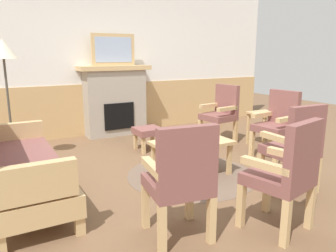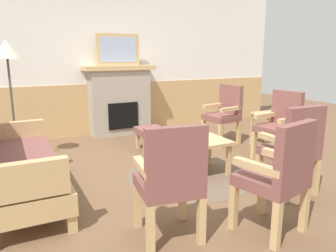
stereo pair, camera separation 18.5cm
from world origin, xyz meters
The scene contains 16 objects.
ground_plane centered at (0.00, 0.00, 0.00)m, with size 14.00×14.00×0.00m, color brown.
wall_back centered at (0.00, 2.60, 1.31)m, with size 7.20×0.14×2.70m.
fireplace centered at (0.00, 2.35, 0.65)m, with size 1.30×0.44×1.28m.
framed_picture centered at (0.00, 2.35, 1.56)m, with size 0.80×0.04×0.56m.
couch centered at (-1.85, 0.04, 0.40)m, with size 0.70×1.80×0.98m.
coffee_table centered at (0.08, -0.11, 0.39)m, with size 0.96×0.56×0.44m.
round_rug centered at (0.08, -0.11, 0.00)m, with size 1.61×1.61×0.01m, color brown.
book_on_table centered at (-0.01, -0.13, 0.46)m, with size 0.18×0.14×0.03m, color black.
footstool centered at (0.08, 1.14, 0.28)m, with size 0.40×0.40×0.36m.
armchair_near_fireplace centered at (1.54, -0.12, 0.54)m, with size 0.53×0.53×0.98m.
armchair_by_window_left centered at (1.37, 0.95, 0.54)m, with size 0.54×0.54×0.98m.
armchair_front_left centered at (0.04, -1.60, 0.54)m, with size 0.58×0.58×0.98m.
armchair_front_center centered at (0.77, -1.08, 0.54)m, with size 0.49×0.49×0.98m.
armchair_corner_left centered at (-0.80, -1.29, 0.54)m, with size 0.54×0.54×0.98m.
side_table centered at (1.89, 0.47, 0.43)m, with size 0.44×0.44×0.55m.
floor_lamp_by_couch centered at (-1.83, 1.41, 1.45)m, with size 0.36×0.36×1.68m.
Camera 1 is at (-2.08, -3.36, 1.50)m, focal length 35.00 mm.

